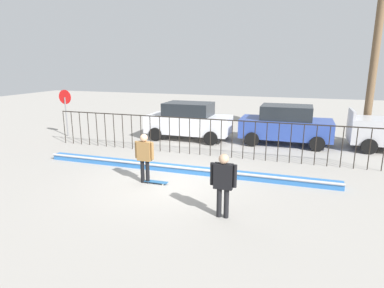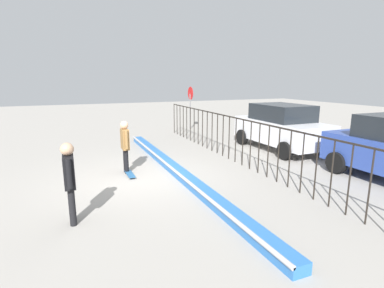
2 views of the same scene
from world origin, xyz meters
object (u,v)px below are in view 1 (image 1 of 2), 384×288
(skateboarder, at_px, (144,154))
(stop_sign, at_px, (66,106))
(camera_operator, at_px, (223,180))
(parked_car_white, at_px, (189,121))
(parked_car_blue, at_px, (286,125))
(skateboard, at_px, (156,182))

(skateboarder, bearing_deg, stop_sign, 160.72)
(skateboarder, height_order, camera_operator, camera_operator)
(parked_car_white, relative_size, parked_car_blue, 1.00)
(skateboarder, bearing_deg, parked_car_white, 113.03)
(skateboarder, xyz_separation_m, parked_car_white, (-0.76, 6.64, -0.02))
(skateboarder, height_order, parked_car_blue, parked_car_blue)
(camera_operator, bearing_deg, parked_car_white, -68.71)
(camera_operator, relative_size, stop_sign, 0.68)
(parked_car_white, bearing_deg, camera_operator, -61.02)
(skateboarder, relative_size, parked_car_blue, 0.38)
(parked_car_blue, bearing_deg, parked_car_white, -172.91)
(skateboard, relative_size, parked_car_white, 0.19)
(parked_car_blue, bearing_deg, stop_sign, -168.40)
(camera_operator, bearing_deg, skateboarder, -31.91)
(parked_car_white, distance_m, parked_car_blue, 4.86)
(skateboard, height_order, camera_operator, camera_operator)
(camera_operator, distance_m, stop_sign, 12.32)
(skateboarder, relative_size, parked_car_white, 0.38)
(parked_car_white, bearing_deg, skateboarder, -78.99)
(parked_car_white, bearing_deg, skateboard, -75.78)
(camera_operator, xyz_separation_m, parked_car_white, (-3.78, 8.29, -0.05))
(skateboarder, distance_m, stop_sign, 8.91)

